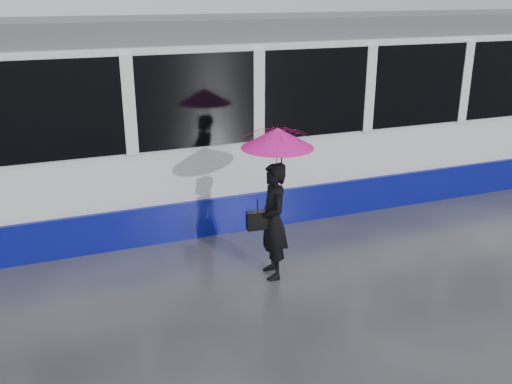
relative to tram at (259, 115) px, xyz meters
name	(u,v)px	position (x,y,z in m)	size (l,w,h in m)	color
ground	(278,261)	(-0.70, -2.50, -1.64)	(90.00, 90.00, 0.00)	#28282D
rails	(224,204)	(-0.70, 0.00, -1.63)	(34.00, 1.51, 0.02)	#3F3D38
tram	(259,115)	(0.00, 0.00, 0.00)	(26.00, 2.56, 3.35)	white
woman	(273,221)	(-0.94, -2.87, -0.82)	(0.59, 0.39, 1.63)	black
umbrella	(277,152)	(-0.89, -2.87, 0.15)	(1.06, 1.06, 1.10)	#FF159D
handbag	(257,220)	(-1.16, -2.85, -0.78)	(0.30, 0.16, 0.43)	black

